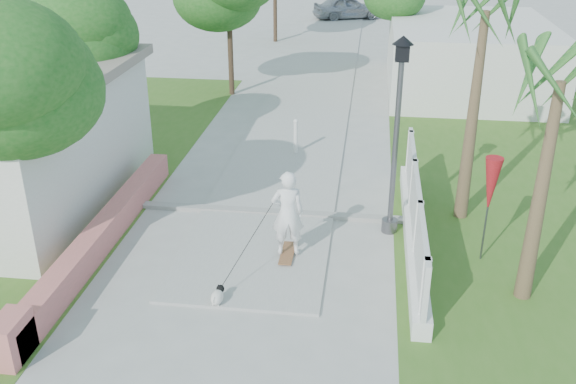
% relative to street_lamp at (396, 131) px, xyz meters
% --- Properties ---
extents(path_strip, '(3.20, 36.00, 0.06)m').
position_rel_street_lamp_xyz_m(path_strip, '(-2.90, 14.50, -2.40)').
color(path_strip, '#B7B7B2').
rests_on(path_strip, ground).
extents(curb, '(6.50, 0.25, 0.10)m').
position_rel_street_lamp_xyz_m(curb, '(-2.90, 0.50, -2.38)').
color(curb, '#999993').
rests_on(curb, ground).
extents(grass_left, '(8.00, 20.00, 0.01)m').
position_rel_street_lamp_xyz_m(grass_left, '(-9.90, 2.50, -2.42)').
color(grass_left, '#3C6A21').
rests_on(grass_left, ground).
extents(grass_right, '(8.00, 20.00, 0.01)m').
position_rel_street_lamp_xyz_m(grass_right, '(4.10, 2.50, -2.42)').
color(grass_right, '#3C6A21').
rests_on(grass_right, ground).
extents(pink_wall, '(0.45, 8.20, 0.80)m').
position_rel_street_lamp_xyz_m(pink_wall, '(-6.20, -1.95, -2.11)').
color(pink_wall, '#E17573').
rests_on(pink_wall, ground).
extents(lattice_fence, '(0.35, 7.00, 1.50)m').
position_rel_street_lamp_xyz_m(lattice_fence, '(0.50, -0.50, -1.88)').
color(lattice_fence, white).
rests_on(lattice_fence, ground).
extents(building_right, '(6.00, 8.00, 2.60)m').
position_rel_street_lamp_xyz_m(building_right, '(3.10, 12.50, -1.13)').
color(building_right, silver).
rests_on(building_right, ground).
extents(street_lamp, '(0.44, 0.44, 4.44)m').
position_rel_street_lamp_xyz_m(street_lamp, '(0.00, 0.00, 0.00)').
color(street_lamp, '#59595E').
rests_on(street_lamp, ground).
extents(bollard, '(0.14, 0.14, 1.09)m').
position_rel_street_lamp_xyz_m(bollard, '(-2.70, 4.50, -1.84)').
color(bollard, white).
rests_on(bollard, ground).
extents(patio_umbrella, '(0.36, 0.36, 2.30)m').
position_rel_street_lamp_xyz_m(patio_umbrella, '(1.90, -1.00, -0.74)').
color(patio_umbrella, '#59595E').
rests_on(patio_umbrella, ground).
extents(tree_left_mid, '(3.20, 3.20, 4.85)m').
position_rel_street_lamp_xyz_m(tree_left_mid, '(-8.38, 2.98, 1.07)').
color(tree_left_mid, '#4C3826').
rests_on(tree_left_mid, ground).
extents(palm_far, '(1.80, 1.80, 5.30)m').
position_rel_street_lamp_xyz_m(palm_far, '(1.70, 1.00, 2.06)').
color(palm_far, brown).
rests_on(palm_far, ground).
extents(palm_near, '(1.80, 1.80, 4.70)m').
position_rel_street_lamp_xyz_m(palm_near, '(2.50, -2.30, 1.53)').
color(palm_near, brown).
rests_on(palm_near, ground).
extents(skateboarder, '(1.45, 2.24, 1.97)m').
position_rel_street_lamp_xyz_m(skateboarder, '(-2.64, -2.07, -1.58)').
color(skateboarder, brown).
rests_on(skateboarder, ground).
extents(dog, '(0.28, 0.52, 0.35)m').
position_rel_street_lamp_xyz_m(dog, '(-3.22, -3.35, -2.23)').
color(dog, white).
rests_on(dog, ground).
extents(parked_car, '(4.49, 3.16, 1.42)m').
position_rel_street_lamp_xyz_m(parked_car, '(-2.28, 27.80, -1.72)').
color(parked_car, '#A8AAB0').
rests_on(parked_car, ground).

